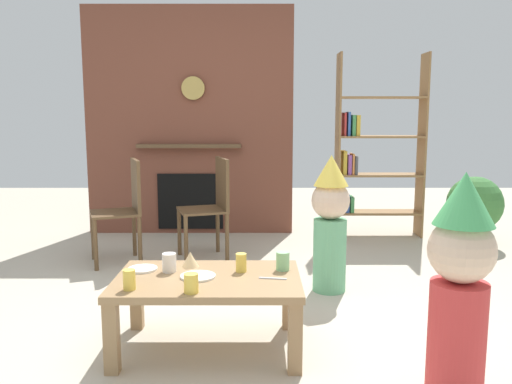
% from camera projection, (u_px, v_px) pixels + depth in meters
% --- Properties ---
extents(ground_plane, '(12.00, 12.00, 0.00)m').
position_uv_depth(ground_plane, '(232.00, 325.00, 3.22)').
color(ground_plane, '#BCB29E').
extents(brick_fireplace_feature, '(2.20, 0.28, 2.40)m').
position_uv_depth(brick_fireplace_feature, '(191.00, 123.00, 5.61)').
color(brick_fireplace_feature, brown).
rests_on(brick_fireplace_feature, ground_plane).
extents(bookshelf, '(0.90, 0.28, 1.90)m').
position_uv_depth(bookshelf, '(372.00, 153.00, 5.46)').
color(bookshelf, olive).
rests_on(bookshelf, ground_plane).
extents(coffee_table, '(1.00, 0.65, 0.41)m').
position_uv_depth(coffee_table, '(208.00, 288.00, 2.85)').
color(coffee_table, '#9E7A51').
rests_on(coffee_table, ground_plane).
extents(paper_cup_near_left, '(0.08, 0.08, 0.11)m').
position_uv_depth(paper_cup_near_left, '(283.00, 261.00, 2.96)').
color(paper_cup_near_left, '#8CD18C').
rests_on(paper_cup_near_left, coffee_table).
extents(paper_cup_near_right, '(0.08, 0.08, 0.11)m').
position_uv_depth(paper_cup_near_right, '(170.00, 263.00, 2.92)').
color(paper_cup_near_right, silver).
rests_on(paper_cup_near_right, coffee_table).
extents(paper_cup_center, '(0.07, 0.07, 0.10)m').
position_uv_depth(paper_cup_center, '(192.00, 283.00, 2.58)').
color(paper_cup_center, '#F2CC4C').
rests_on(paper_cup_center, coffee_table).
extents(paper_cup_far_left, '(0.06, 0.06, 0.10)m').
position_uv_depth(paper_cup_far_left, '(130.00, 280.00, 2.63)').
color(paper_cup_far_left, '#F2CC4C').
rests_on(paper_cup_far_left, coffee_table).
extents(paper_cup_far_right, '(0.06, 0.06, 0.10)m').
position_uv_depth(paper_cup_far_right, '(242.00, 263.00, 2.93)').
color(paper_cup_far_right, '#F2CC4C').
rests_on(paper_cup_far_right, coffee_table).
extents(paper_plate_front, '(0.17, 0.17, 0.01)m').
position_uv_depth(paper_plate_front, '(143.00, 269.00, 2.97)').
color(paper_plate_front, white).
rests_on(paper_plate_front, coffee_table).
extents(paper_plate_rear, '(0.19, 0.19, 0.01)m').
position_uv_depth(paper_plate_rear, '(198.00, 276.00, 2.83)').
color(paper_plate_rear, white).
rests_on(paper_plate_rear, coffee_table).
extents(birthday_cake_slice, '(0.10, 0.10, 0.09)m').
position_uv_depth(birthday_cake_slice, '(191.00, 259.00, 3.02)').
color(birthday_cake_slice, '#EAC68C').
rests_on(birthday_cake_slice, coffee_table).
extents(table_fork, '(0.15, 0.04, 0.01)m').
position_uv_depth(table_fork, '(273.00, 278.00, 2.80)').
color(table_fork, silver).
rests_on(table_fork, coffee_table).
extents(child_with_cone_hat, '(0.29, 0.29, 1.05)m').
position_uv_depth(child_with_cone_hat, '(460.00, 284.00, 2.28)').
color(child_with_cone_hat, '#D13838').
rests_on(child_with_cone_hat, ground_plane).
extents(child_in_pink, '(0.28, 0.28, 1.00)m').
position_uv_depth(child_in_pink, '(331.00, 220.00, 3.78)').
color(child_in_pink, '#66B27F').
rests_on(child_in_pink, ground_plane).
extents(dining_chair_left, '(0.51, 0.51, 0.90)m').
position_uv_depth(dining_chair_left, '(126.00, 204.00, 4.52)').
color(dining_chair_left, brown).
rests_on(dining_chair_left, ground_plane).
extents(dining_chair_middle, '(0.50, 0.50, 0.90)m').
position_uv_depth(dining_chair_middle, '(213.00, 202.00, 4.66)').
color(dining_chair_middle, brown).
rests_on(dining_chair_middle, ground_plane).
extents(potted_plant_tall, '(0.54, 0.54, 0.68)m').
position_uv_depth(potted_plant_tall, '(475.00, 206.00, 5.12)').
color(potted_plant_tall, '#9E5B42').
rests_on(potted_plant_tall, ground_plane).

